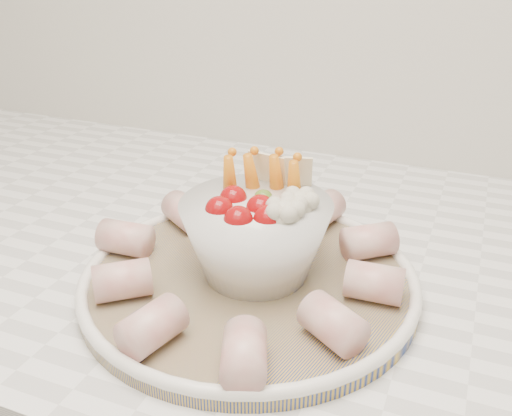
% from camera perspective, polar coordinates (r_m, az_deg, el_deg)
% --- Properties ---
extents(serving_platter, '(0.39, 0.39, 0.02)m').
position_cam_1_polar(serving_platter, '(0.57, -0.69, -7.12)').
color(serving_platter, navy).
rests_on(serving_platter, kitchen_counter).
extents(veggie_bowl, '(0.15, 0.15, 0.11)m').
position_cam_1_polar(veggie_bowl, '(0.55, 0.08, -2.60)').
color(veggie_bowl, white).
rests_on(veggie_bowl, serving_platter).
extents(cured_meat_rolls, '(0.31, 0.32, 0.04)m').
position_cam_1_polar(cured_meat_rolls, '(0.55, -0.77, -5.22)').
color(cured_meat_rolls, '#C15D58').
rests_on(cured_meat_rolls, serving_platter).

